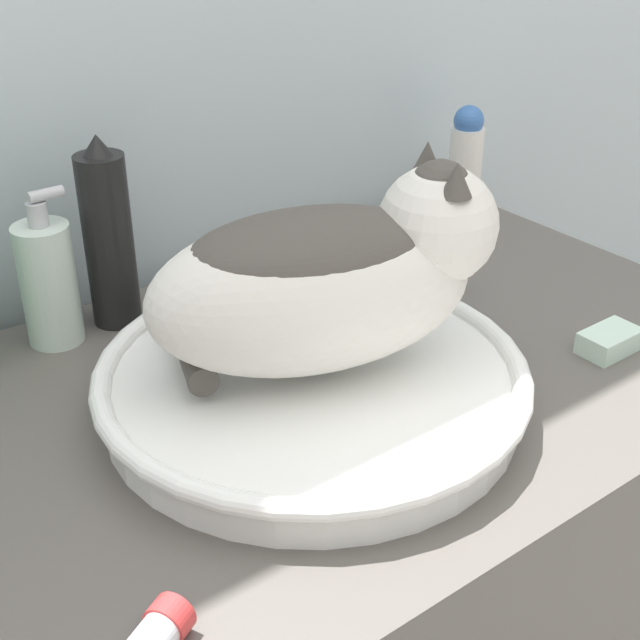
# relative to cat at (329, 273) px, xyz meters

# --- Properties ---
(sink_basin) EXTENTS (0.41, 0.41, 0.05)m
(sink_basin) POSITION_rel_cat_xyz_m (-0.02, 0.00, -0.11)
(sink_basin) COLOR white
(sink_basin) RESTS_ON vanity_counter
(cat) EXTENTS (0.33, 0.31, 0.19)m
(cat) POSITION_rel_cat_xyz_m (0.00, 0.00, 0.00)
(cat) COLOR silver
(cat) RESTS_ON sink_basin
(faucet) EXTENTS (0.12, 0.07, 0.13)m
(faucet) POSITION_rel_cat_xyz_m (0.21, 0.08, -0.07)
(faucet) COLOR silver
(faucet) RESTS_ON vanity_counter
(soap_pump_bottle) EXTENTS (0.06, 0.06, 0.17)m
(soap_pump_bottle) POSITION_rel_cat_xyz_m (-0.16, 0.27, -0.07)
(soap_pump_bottle) COLOR silver
(soap_pump_bottle) RESTS_ON vanity_counter
(deodorant_stick) EXTENTS (0.05, 0.05, 0.15)m
(deodorant_stick) POSITION_rel_cat_xyz_m (0.45, 0.27, -0.06)
(deodorant_stick) COLOR white
(deodorant_stick) RESTS_ON vanity_counter
(hairspray_can_black) EXTENTS (0.05, 0.05, 0.21)m
(hairspray_can_black) POSITION_rel_cat_xyz_m (-0.09, 0.27, -0.04)
(hairspray_can_black) COLOR black
(hairspray_can_black) RESTS_ON vanity_counter
(soap_bar) EXTENTS (0.06, 0.04, 0.02)m
(soap_bar) POSITION_rel_cat_xyz_m (0.29, -0.10, -0.13)
(soap_bar) COLOR silver
(soap_bar) RESTS_ON vanity_counter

